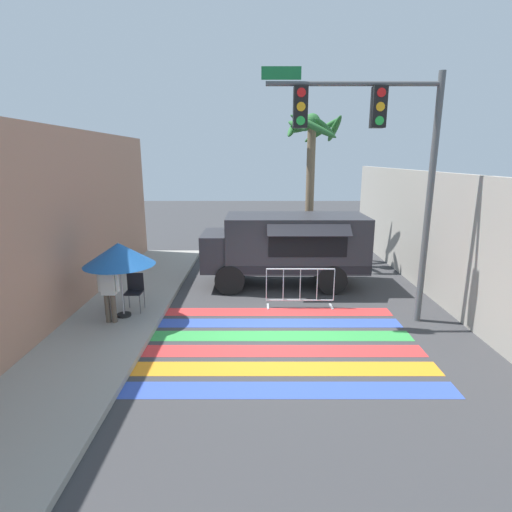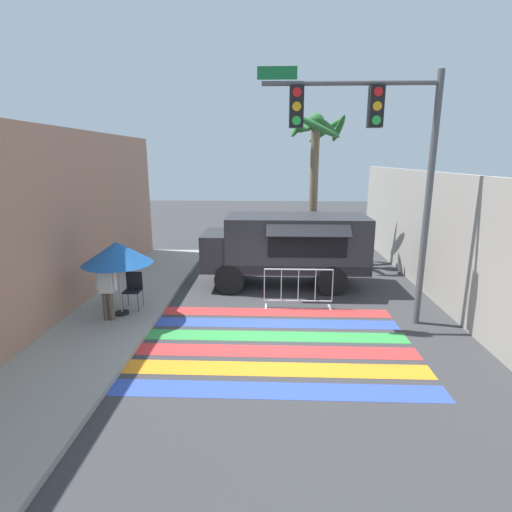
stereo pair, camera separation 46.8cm
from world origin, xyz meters
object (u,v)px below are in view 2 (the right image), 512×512
(traffic_signal_pole, at_px, (376,145))
(barricade_front, at_px, (298,289))
(patio_umbrella, at_px, (117,253))
(food_truck, at_px, (284,244))
(palm_tree, at_px, (316,155))
(vendor_person, at_px, (107,287))
(folding_chair, at_px, (133,287))

(traffic_signal_pole, height_order, barricade_front, traffic_signal_pole)
(patio_umbrella, bearing_deg, traffic_signal_pole, 0.14)
(food_truck, relative_size, barricade_front, 2.73)
(palm_tree, bearing_deg, vendor_person, -132.78)
(vendor_person, bearing_deg, folding_chair, 65.90)
(traffic_signal_pole, bearing_deg, food_truck, 123.73)
(vendor_person, bearing_deg, traffic_signal_pole, 1.74)
(vendor_person, bearing_deg, food_truck, 35.18)
(traffic_signal_pole, relative_size, palm_tree, 1.07)
(food_truck, distance_m, folding_chair, 4.89)
(traffic_signal_pole, bearing_deg, barricade_front, 149.75)
(traffic_signal_pole, xyz_separation_m, palm_tree, (-0.77, 5.77, -0.19))
(food_truck, xyz_separation_m, folding_chair, (-4.14, -2.52, -0.66))
(vendor_person, xyz_separation_m, barricade_front, (4.85, 1.36, -0.44))
(food_truck, relative_size, patio_umbrella, 2.70)
(vendor_person, height_order, barricade_front, vendor_person)
(traffic_signal_pole, relative_size, vendor_person, 3.92)
(palm_tree, bearing_deg, food_truck, -113.64)
(traffic_signal_pole, xyz_separation_m, patio_umbrella, (-6.30, -0.02, -2.62))
(traffic_signal_pole, xyz_separation_m, vendor_person, (-6.48, -0.40, -3.40))
(traffic_signal_pole, relative_size, barricade_front, 3.18)
(traffic_signal_pole, bearing_deg, patio_umbrella, -179.86)
(barricade_front, distance_m, palm_tree, 6.10)
(folding_chair, height_order, palm_tree, palm_tree)
(patio_umbrella, bearing_deg, barricade_front, 11.71)
(barricade_front, bearing_deg, food_truck, 99.99)
(food_truck, height_order, barricade_front, food_truck)
(patio_umbrella, height_order, palm_tree, palm_tree)
(food_truck, xyz_separation_m, barricade_front, (0.36, -2.03, -0.82))
(patio_umbrella, height_order, vendor_person, patio_umbrella)
(patio_umbrella, distance_m, palm_tree, 8.36)
(food_truck, height_order, palm_tree, palm_tree)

